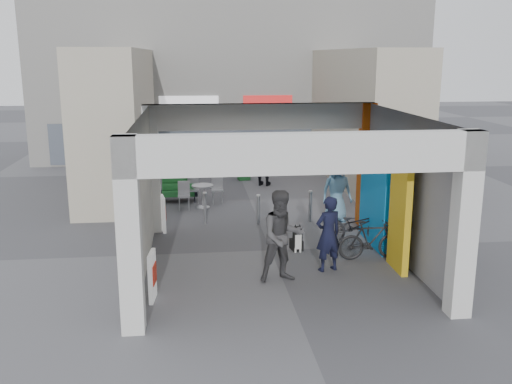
{
  "coord_description": "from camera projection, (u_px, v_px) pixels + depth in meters",
  "views": [
    {
      "loc": [
        -1.88,
        -13.46,
        4.76
      ],
      "look_at": [
        -0.26,
        1.0,
        1.28
      ],
      "focal_mm": 40.0,
      "sensor_mm": 36.0,
      "label": 1
    }
  ],
  "objects": [
    {
      "name": "plaza_bldg_right",
      "position": [
        362.0,
        117.0,
        21.48
      ],
      "size": [
        2.0,
        9.0,
        5.0
      ],
      "primitive_type": "cube",
      "color": "#A29C86",
      "rests_on": "ground"
    },
    {
      "name": "bicycle_front",
      "position": [
        356.0,
        225.0,
        14.82
      ],
      "size": [
        1.81,
        0.69,
        0.94
      ],
      "primitive_type": "imported",
      "rotation": [
        0.0,
        0.0,
        1.53
      ],
      "color": "black",
      "rests_on": "ground"
    },
    {
      "name": "man_elderly",
      "position": [
        337.0,
        191.0,
        16.67
      ],
      "size": [
        0.95,
        0.67,
        1.84
      ],
      "primitive_type": "imported",
      "rotation": [
        0.0,
        0.0,
        0.1
      ],
      "color": "#6298BF",
      "rests_on": "ground"
    },
    {
      "name": "man_crates",
      "position": [
        264.0,
        160.0,
        21.27
      ],
      "size": [
        1.25,
        0.91,
        1.97
      ],
      "primitive_type": "imported",
      "rotation": [
        0.0,
        0.0,
        2.71
      ],
      "color": "black",
      "rests_on": "ground"
    },
    {
      "name": "far_building",
      "position": [
        231.0,
        73.0,
        26.92
      ],
      "size": [
        18.0,
        4.08,
        8.0
      ],
      "color": "silver",
      "rests_on": "ground"
    },
    {
      "name": "cafe_set",
      "position": [
        199.0,
        196.0,
        18.57
      ],
      "size": [
        1.47,
        1.19,
        0.89
      ],
      "rotation": [
        0.0,
        0.0,
        -0.35
      ],
      "color": "#A8A8AD",
      "rests_on": "ground"
    },
    {
      "name": "produce_stand",
      "position": [
        178.0,
        192.0,
        19.09
      ],
      "size": [
        1.28,
        0.69,
        0.84
      ],
      "rotation": [
        0.0,
        0.0,
        0.22
      ],
      "color": "black",
      "rests_on": "ground"
    },
    {
      "name": "bollard_center",
      "position": [
        258.0,
        210.0,
        16.48
      ],
      "size": [
        0.09,
        0.09,
        0.86
      ],
      "primitive_type": "cylinder",
      "color": "gray",
      "rests_on": "ground"
    },
    {
      "name": "border_collie",
      "position": [
        297.0,
        240.0,
        14.23
      ],
      "size": [
        0.26,
        0.51,
        0.7
      ],
      "rotation": [
        0.0,
        0.0,
        0.17
      ],
      "color": "black",
      "rests_on": "ground"
    },
    {
      "name": "ground",
      "position": [
        271.0,
        250.0,
        14.33
      ],
      "size": [
        90.0,
        90.0,
        0.0
      ],
      "primitive_type": "plane",
      "color": "#5A595F",
      "rests_on": "ground"
    },
    {
      "name": "white_van",
      "position": [
        260.0,
        152.0,
        24.35
      ],
      "size": [
        4.8,
        2.64,
        1.55
      ],
      "primitive_type": "imported",
      "rotation": [
        0.0,
        0.0,
        1.76
      ],
      "color": "silver",
      "rests_on": "ground"
    },
    {
      "name": "plaza_bldg_left",
      "position": [
        119.0,
        120.0,
        20.5
      ],
      "size": [
        2.0,
        9.0,
        5.0
      ],
      "primitive_type": "cube",
      "color": "#A29C86",
      "rests_on": "ground"
    },
    {
      "name": "man_back_turned",
      "position": [
        282.0,
        236.0,
        12.17
      ],
      "size": [
        1.09,
        0.91,
        2.01
      ],
      "primitive_type": "imported",
      "rotation": [
        0.0,
        0.0,
        0.16
      ],
      "color": "#3C3C3F",
      "rests_on": "ground"
    },
    {
      "name": "crate_stack",
      "position": [
        244.0,
        173.0,
        22.42
      ],
      "size": [
        0.5,
        0.42,
        0.56
      ],
      "rotation": [
        0.0,
        0.0,
        0.16
      ],
      "color": "#1C6229",
      "rests_on": "ground"
    },
    {
      "name": "bicycle_rear",
      "position": [
        371.0,
        240.0,
        13.59
      ],
      "size": [
        1.61,
        0.46,
        0.97
      ],
      "primitive_type": "imported",
      "rotation": [
        0.0,
        0.0,
        1.57
      ],
      "color": "black",
      "rests_on": "ground"
    },
    {
      "name": "advert_board_far",
      "position": [
        163.0,
        213.0,
        15.8
      ],
      "size": [
        0.18,
        0.56,
        1.0
      ],
      "rotation": [
        0.0,
        0.0,
        0.17
      ],
      "color": "silver",
      "rests_on": "ground"
    },
    {
      "name": "man_with_dog",
      "position": [
        328.0,
        234.0,
        12.8
      ],
      "size": [
        0.73,
        0.6,
        1.74
      ],
      "primitive_type": "imported",
      "rotation": [
        0.0,
        0.0,
        3.47
      ],
      "color": "black",
      "rests_on": "ground"
    },
    {
      "name": "advert_board_near",
      "position": [
        152.0,
        276.0,
        11.32
      ],
      "size": [
        0.14,
        0.56,
        1.0
      ],
      "rotation": [
        0.0,
        0.0,
        -0.1
      ],
      "color": "silver",
      "rests_on": "ground"
    },
    {
      "name": "bollard_right",
      "position": [
        310.0,
        207.0,
        16.71
      ],
      "size": [
        0.09,
        0.09,
        0.92
      ],
      "primitive_type": "cylinder",
      "color": "gray",
      "rests_on": "ground"
    },
    {
      "name": "bollard_left",
      "position": [
        205.0,
        208.0,
        16.47
      ],
      "size": [
        0.09,
        0.09,
        0.93
      ],
      "primitive_type": "cylinder",
      "color": "gray",
      "rests_on": "ground"
    },
    {
      "name": "arcade_canopy",
      "position": [
        299.0,
        166.0,
        13.05
      ],
      "size": [
        6.4,
        6.45,
        6.4
      ],
      "color": "silver",
      "rests_on": "ground"
    }
  ]
}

